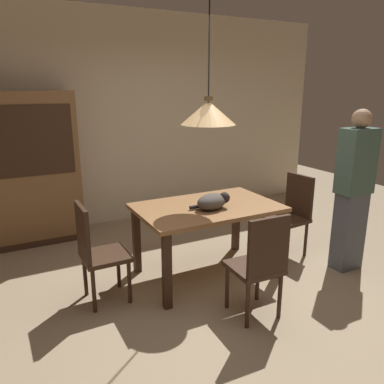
{
  "coord_description": "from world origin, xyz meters",
  "views": [
    {
      "loc": [
        -1.7,
        -2.6,
        1.9
      ],
      "look_at": [
        0.05,
        0.75,
        0.85
      ],
      "focal_mm": 35.73,
      "sensor_mm": 36.0,
      "label": 1
    }
  ],
  "objects_px": {
    "chair_left_side": "(96,249)",
    "dining_table": "(207,215)",
    "cat_sleeping": "(213,201)",
    "hutch_bookcase": "(31,172)",
    "person_standing": "(353,191)",
    "chair_right_side": "(292,211)",
    "chair_near_front": "(260,262)",
    "pendant_lamp": "(208,112)"
  },
  "relations": [
    {
      "from": "chair_left_side",
      "to": "hutch_bookcase",
      "type": "xyz_separation_m",
      "value": [
        -0.32,
        1.77,
        0.38
      ]
    },
    {
      "from": "cat_sleeping",
      "to": "hutch_bookcase",
      "type": "distance_m",
      "value": 2.38
    },
    {
      "from": "pendant_lamp",
      "to": "dining_table",
      "type": "bearing_deg",
      "value": 180.0
    },
    {
      "from": "cat_sleeping",
      "to": "pendant_lamp",
      "type": "height_order",
      "value": "pendant_lamp"
    },
    {
      "from": "dining_table",
      "to": "person_standing",
      "type": "xyz_separation_m",
      "value": [
        1.41,
        -0.56,
        0.2
      ]
    },
    {
      "from": "chair_right_side",
      "to": "chair_near_front",
      "type": "xyz_separation_m",
      "value": [
        -1.13,
        -0.89,
        0.0
      ]
    },
    {
      "from": "pendant_lamp",
      "to": "chair_left_side",
      "type": "bearing_deg",
      "value": -179.96
    },
    {
      "from": "person_standing",
      "to": "dining_table",
      "type": "bearing_deg",
      "value": 158.41
    },
    {
      "from": "chair_left_side",
      "to": "cat_sleeping",
      "type": "relative_size",
      "value": 2.31
    },
    {
      "from": "cat_sleeping",
      "to": "person_standing",
      "type": "height_order",
      "value": "person_standing"
    },
    {
      "from": "chair_right_side",
      "to": "chair_near_front",
      "type": "height_order",
      "value": "same"
    },
    {
      "from": "cat_sleeping",
      "to": "hutch_bookcase",
      "type": "xyz_separation_m",
      "value": [
        -1.45,
        1.88,
        0.06
      ]
    },
    {
      "from": "chair_near_front",
      "to": "chair_left_side",
      "type": "relative_size",
      "value": 1.0
    },
    {
      "from": "chair_near_front",
      "to": "dining_table",
      "type": "bearing_deg",
      "value": 89.82
    },
    {
      "from": "person_standing",
      "to": "hutch_bookcase",
      "type": "bearing_deg",
      "value": 140.89
    },
    {
      "from": "chair_near_front",
      "to": "hutch_bookcase",
      "type": "bearing_deg",
      "value": 118.7
    },
    {
      "from": "chair_right_side",
      "to": "chair_near_front",
      "type": "distance_m",
      "value": 1.44
    },
    {
      "from": "chair_near_front",
      "to": "chair_left_side",
      "type": "bearing_deg",
      "value": 142.06
    },
    {
      "from": "chair_right_side",
      "to": "cat_sleeping",
      "type": "height_order",
      "value": "chair_right_side"
    },
    {
      "from": "hutch_bookcase",
      "to": "chair_near_front",
      "type": "bearing_deg",
      "value": -61.3
    },
    {
      "from": "chair_right_side",
      "to": "person_standing",
      "type": "height_order",
      "value": "person_standing"
    },
    {
      "from": "chair_left_side",
      "to": "chair_near_front",
      "type": "bearing_deg",
      "value": -37.94
    },
    {
      "from": "dining_table",
      "to": "chair_left_side",
      "type": "xyz_separation_m",
      "value": [
        -1.13,
        -0.0,
        -0.14
      ]
    },
    {
      "from": "chair_right_side",
      "to": "person_standing",
      "type": "xyz_separation_m",
      "value": [
        0.28,
        -0.57,
        0.34
      ]
    },
    {
      "from": "chair_right_side",
      "to": "cat_sleeping",
      "type": "distance_m",
      "value": 1.18
    },
    {
      "from": "dining_table",
      "to": "hutch_bookcase",
      "type": "height_order",
      "value": "hutch_bookcase"
    },
    {
      "from": "dining_table",
      "to": "cat_sleeping",
      "type": "bearing_deg",
      "value": -91.03
    },
    {
      "from": "chair_right_side",
      "to": "chair_left_side",
      "type": "bearing_deg",
      "value": -179.8
    },
    {
      "from": "chair_right_side",
      "to": "person_standing",
      "type": "bearing_deg",
      "value": -63.36
    },
    {
      "from": "dining_table",
      "to": "chair_near_front",
      "type": "bearing_deg",
      "value": -90.18
    },
    {
      "from": "chair_left_side",
      "to": "chair_right_side",
      "type": "bearing_deg",
      "value": 0.2
    },
    {
      "from": "dining_table",
      "to": "hutch_bookcase",
      "type": "bearing_deg",
      "value": 129.38
    },
    {
      "from": "hutch_bookcase",
      "to": "person_standing",
      "type": "relative_size",
      "value": 1.1
    },
    {
      "from": "person_standing",
      "to": "cat_sleeping",
      "type": "bearing_deg",
      "value": 162.51
    },
    {
      "from": "pendant_lamp",
      "to": "hutch_bookcase",
      "type": "bearing_deg",
      "value": 129.38
    },
    {
      "from": "chair_left_side",
      "to": "dining_table",
      "type": "bearing_deg",
      "value": 0.04
    },
    {
      "from": "chair_near_front",
      "to": "pendant_lamp",
      "type": "distance_m",
      "value": 1.45
    },
    {
      "from": "chair_near_front",
      "to": "chair_left_side",
      "type": "xyz_separation_m",
      "value": [
        -1.13,
        0.88,
        0.0
      ]
    },
    {
      "from": "chair_right_side",
      "to": "pendant_lamp",
      "type": "relative_size",
      "value": 0.72
    },
    {
      "from": "hutch_bookcase",
      "to": "person_standing",
      "type": "distance_m",
      "value": 3.69
    },
    {
      "from": "dining_table",
      "to": "chair_right_side",
      "type": "distance_m",
      "value": 1.14
    },
    {
      "from": "pendant_lamp",
      "to": "person_standing",
      "type": "xyz_separation_m",
      "value": [
        1.41,
        -0.56,
        -0.81
      ]
    }
  ]
}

